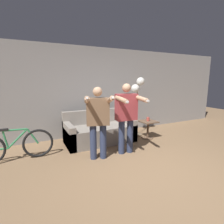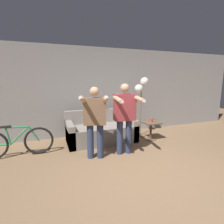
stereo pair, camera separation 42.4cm
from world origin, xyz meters
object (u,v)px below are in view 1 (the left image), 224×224
at_px(couch, 100,132).
at_px(person_left, 98,118).
at_px(person_right, 126,114).
at_px(bicycle, 14,146).
at_px(cat, 98,107).
at_px(side_table, 148,126).
at_px(cup, 148,119).
at_px(floor_lamp, 138,90).

bearing_deg(couch, person_left, -113.56).
bearing_deg(person_left, person_right, 16.72).
bearing_deg(person_right, bicycle, 169.89).
xyz_separation_m(couch, cat, (0.09, 0.33, 0.63)).
bearing_deg(bicycle, person_left, -22.40).
xyz_separation_m(couch, person_left, (-0.42, -0.97, 0.61)).
relative_size(person_right, bicycle, 1.03).
relative_size(couch, side_table, 3.61).
height_order(person_right, cup, person_right).
bearing_deg(floor_lamp, side_table, -76.16).
distance_m(cup, bicycle, 3.38).
xyz_separation_m(couch, person_right, (0.26, -0.97, 0.64)).
bearing_deg(couch, floor_lamp, 2.99).
height_order(floor_lamp, side_table, floor_lamp).
distance_m(floor_lamp, cup, 0.90).
xyz_separation_m(person_left, person_right, (0.68, -0.00, 0.03)).
xyz_separation_m(cat, cup, (1.27, -0.66, -0.35)).
bearing_deg(couch, cat, 74.75).
bearing_deg(floor_lamp, bicycle, -173.36).
distance_m(person_right, floor_lamp, 1.50).
relative_size(cat, side_table, 0.98).
bearing_deg(cup, person_right, -149.64).
relative_size(person_right, cup, 15.23).
height_order(couch, person_right, person_right).
xyz_separation_m(side_table, cup, (0.01, 0.02, 0.20)).
height_order(person_left, bicycle, person_left).
bearing_deg(cat, side_table, -28.20).
relative_size(person_left, cup, 14.66).
bearing_deg(floor_lamp, person_left, -148.23).
height_order(couch, person_left, person_left).
bearing_deg(person_right, floor_lamp, 52.21).
distance_m(person_left, cup, 1.92).
bearing_deg(bicycle, couch, 8.89).
xyz_separation_m(person_right, cup, (1.10, 0.65, -0.36)).
xyz_separation_m(person_left, side_table, (1.78, 0.63, -0.52)).
relative_size(couch, person_right, 1.16).
xyz_separation_m(person_left, bicycle, (-1.59, 0.66, -0.56)).
relative_size(cat, bicycle, 0.32).
height_order(cat, floor_lamp, floor_lamp).
relative_size(person_right, cat, 3.18).
height_order(couch, cat, cat).
xyz_separation_m(person_left, cat, (0.51, 1.30, 0.02)).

